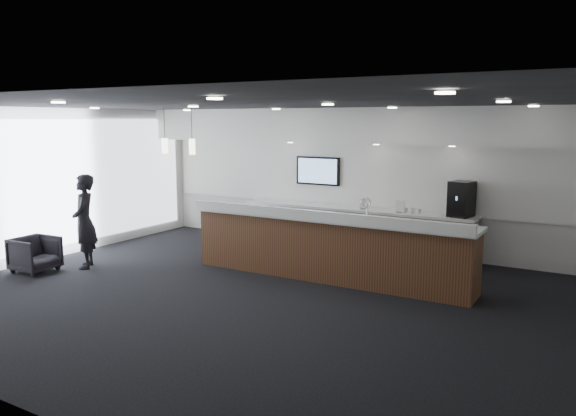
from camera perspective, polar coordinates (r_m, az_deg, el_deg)
The scene contains 22 objects.
ground at distance 8.91m, azimuth -3.14°, elevation -9.11°, with size 10.00×10.00×0.00m, color black.
ceiling at distance 8.48m, azimuth -3.32°, elevation 10.55°, with size 10.00×8.00×0.02m, color black.
back_wall at distance 12.06m, azimuth 7.48°, elevation 2.87°, with size 10.00×0.02×3.00m, color silver.
left_wall at distance 12.08m, azimuth -23.31°, elevation 2.22°, with size 0.02×8.00×3.00m, color silver.
soffit_bulkhead at distance 11.59m, azimuth 6.70°, elevation 8.34°, with size 10.00×0.90×0.70m, color white.
alcove_panel at distance 12.03m, azimuth 7.43°, elevation 3.33°, with size 9.80×0.06×1.40m, color white.
window_blinds_wall at distance 12.05m, azimuth -23.20°, elevation 2.21°, with size 0.04×7.36×2.55m, color #D2E0FC.
back_credenza at distance 11.89m, azimuth 6.69°, elevation -2.19°, with size 5.06×0.66×0.95m.
wall_tv at distance 12.39m, azimuth 3.06°, elevation 3.79°, with size 1.05×0.08×0.62m.
pendant_left at distance 10.61m, azimuth -11.67°, elevation 6.00°, with size 0.12×0.12×0.30m, color #FFEDC6.
pendant_right at distance 11.09m, azimuth -14.35°, elevation 6.03°, with size 0.12×0.12×0.30m, color #FFEDC6.
ceiling_can_lights at distance 8.48m, azimuth -3.31°, elevation 10.35°, with size 7.00×5.00×0.02m, color white, non-canonical shape.
service_counter at distance 9.83m, azimuth 4.07°, elevation -3.93°, with size 5.16×0.89×1.49m.
coffee_machine at distance 11.06m, azimuth 17.22°, elevation 0.87°, with size 0.47×0.55×0.67m.
info_sign_left at distance 11.61m, azimuth 7.68°, elevation 0.41°, with size 0.15×0.02×0.21m, color silver.
info_sign_right at distance 11.29m, azimuth 11.33°, elevation 0.16°, with size 0.18×0.02×0.24m, color silver.
armchair at distance 11.30m, azimuth -24.30°, elevation -4.30°, with size 0.70×0.72×0.65m, color black.
lounge_guest at distance 11.17m, azimuth -19.98°, elevation -1.28°, with size 0.64×0.42×1.76m, color black.
cup_0 at distance 11.23m, azimuth 13.15°, elevation -0.30°, with size 0.11×0.11×0.10m, color white.
cup_1 at distance 11.28m, azimuth 12.47°, elevation -0.25°, with size 0.11×0.11×0.10m, color white.
cup_2 at distance 11.32m, azimuth 11.80°, elevation -0.19°, with size 0.11×0.11×0.10m, color white.
cup_3 at distance 11.37m, azimuth 11.13°, elevation -0.13°, with size 0.11×0.11×0.10m, color white.
Camera 1 is at (4.75, -7.02, 2.76)m, focal length 35.00 mm.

